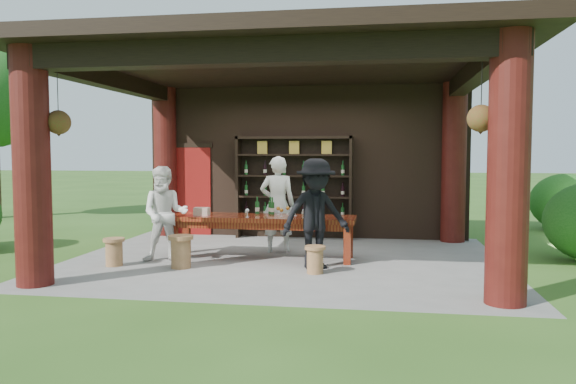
# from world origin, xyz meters

# --- Properties ---
(ground) EXTENTS (90.00, 90.00, 0.00)m
(ground) POSITION_xyz_m (0.00, 0.00, 0.00)
(ground) COLOR #2D5119
(ground) RESTS_ON ground
(pavilion) EXTENTS (7.50, 6.00, 3.60)m
(pavilion) POSITION_xyz_m (-0.01, 0.43, 2.13)
(pavilion) COLOR slate
(pavilion) RESTS_ON ground
(wine_shelf) EXTENTS (2.51, 0.38, 2.21)m
(wine_shelf) POSITION_xyz_m (-0.20, 2.45, 1.11)
(wine_shelf) COLOR black
(wine_shelf) RESTS_ON ground
(tasting_table) EXTENTS (3.27, 0.88, 0.75)m
(tasting_table) POSITION_xyz_m (-0.40, 0.06, 0.63)
(tasting_table) COLOR #55120C
(tasting_table) RESTS_ON ground
(stool_near_left) EXTENTS (0.40, 0.40, 0.53)m
(stool_near_left) POSITION_xyz_m (-1.53, -0.97, 0.28)
(stool_near_left) COLOR brown
(stool_near_left) RESTS_ON ground
(stool_near_right) EXTENTS (0.32, 0.32, 0.43)m
(stool_near_right) POSITION_xyz_m (0.65, -1.03, 0.23)
(stool_near_right) COLOR brown
(stool_near_right) RESTS_ON ground
(stool_far_left) EXTENTS (0.35, 0.35, 0.46)m
(stool_far_left) POSITION_xyz_m (-2.67, -0.98, 0.24)
(stool_far_left) COLOR brown
(stool_far_left) RESTS_ON ground
(host) EXTENTS (0.72, 0.54, 1.79)m
(host) POSITION_xyz_m (-0.26, 0.75, 0.89)
(host) COLOR white
(host) RESTS_ON ground
(guest_woman) EXTENTS (0.91, 0.78, 1.63)m
(guest_woman) POSITION_xyz_m (-1.97, -0.50, 0.81)
(guest_woman) COLOR silver
(guest_woman) RESTS_ON ground
(guest_man) EXTENTS (1.31, 1.13, 1.76)m
(guest_man) POSITION_xyz_m (0.62, -0.67, 0.88)
(guest_man) COLOR black
(guest_man) RESTS_ON ground
(table_bottles) EXTENTS (0.37, 0.15, 0.31)m
(table_bottles) POSITION_xyz_m (-0.39, 0.37, 0.90)
(table_bottles) COLOR #194C1E
(table_bottles) RESTS_ON tasting_table
(table_glasses) EXTENTS (1.35, 0.59, 0.15)m
(table_glasses) POSITION_xyz_m (0.12, 0.08, 0.82)
(table_glasses) COLOR silver
(table_glasses) RESTS_ON tasting_table
(napkin_basket) EXTENTS (0.26, 0.18, 0.14)m
(napkin_basket) POSITION_xyz_m (-1.47, -0.04, 0.82)
(napkin_basket) COLOR #BF6672
(napkin_basket) RESTS_ON tasting_table
(shrubs) EXTENTS (15.80, 9.93, 1.36)m
(shrubs) POSITION_xyz_m (2.43, 0.24, 0.56)
(shrubs) COLOR #194C14
(shrubs) RESTS_ON ground
(trees) EXTENTS (21.73, 9.77, 4.80)m
(trees) POSITION_xyz_m (3.36, 1.77, 3.37)
(trees) COLOR #3F2819
(trees) RESTS_ON ground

